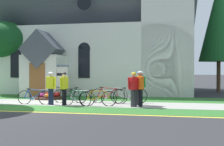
% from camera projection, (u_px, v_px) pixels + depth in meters
% --- Properties ---
extents(ground, '(140.00, 140.00, 0.00)m').
position_uv_depth(ground, '(61.00, 97.00, 15.90)').
color(ground, '#2B2B2D').
extents(sidewalk_slab, '(32.00, 2.15, 0.01)m').
position_uv_depth(sidewalk_slab, '(64.00, 103.00, 13.06)').
color(sidewalk_slab, '#99968E').
rests_on(sidewalk_slab, ground).
extents(grass_verge, '(32.00, 1.59, 0.01)m').
position_uv_depth(grass_verge, '(48.00, 109.00, 11.21)').
color(grass_verge, '#2D6628').
rests_on(grass_verge, ground).
extents(church_lawn, '(24.00, 2.62, 0.01)m').
position_uv_depth(church_lawn, '(78.00, 98.00, 15.41)').
color(church_lawn, '#2D6628').
rests_on(church_lawn, ground).
extents(curb_paint_stripe, '(28.00, 0.16, 0.01)m').
position_uv_depth(curb_paint_stripe, '(38.00, 112.00, 10.28)').
color(curb_paint_stripe, yellow).
rests_on(curb_paint_stripe, ground).
extents(church_building, '(14.19, 10.48, 13.84)m').
position_uv_depth(church_building, '(105.00, 32.00, 20.44)').
color(church_building, silver).
rests_on(church_building, ground).
extents(church_sign, '(2.13, 0.28, 1.98)m').
position_uv_depth(church_sign, '(51.00, 77.00, 15.50)').
color(church_sign, slate).
rests_on(church_sign, ground).
extents(flower_bed, '(1.86, 1.86, 0.34)m').
position_uv_depth(flower_bed, '(49.00, 97.00, 15.11)').
color(flower_bed, '#382319').
rests_on(flower_bed, ground).
extents(bicycle_silver, '(1.68, 0.67, 0.82)m').
position_uv_depth(bicycle_silver, '(130.00, 96.00, 12.89)').
color(bicycle_silver, black).
rests_on(bicycle_silver, ground).
extents(bicycle_white, '(1.77, 0.12, 0.82)m').
position_uv_depth(bicycle_white, '(70.00, 96.00, 13.20)').
color(bicycle_white, black).
rests_on(bicycle_white, ground).
extents(bicycle_red, '(1.63, 0.69, 0.77)m').
position_uv_depth(bicycle_red, '(76.00, 98.00, 12.21)').
color(bicycle_red, black).
rests_on(bicycle_red, ground).
extents(bicycle_black, '(1.78, 0.08, 0.84)m').
position_uv_depth(bicycle_black, '(108.00, 95.00, 13.05)').
color(bicycle_black, black).
rests_on(bicycle_black, ground).
extents(bicycle_orange, '(1.71, 0.37, 0.79)m').
position_uv_depth(bicycle_orange, '(98.00, 98.00, 11.99)').
color(bicycle_orange, black).
rests_on(bicycle_orange, ground).
extents(bicycle_blue, '(1.75, 0.17, 0.79)m').
position_uv_depth(bicycle_blue, '(35.00, 97.00, 12.56)').
color(bicycle_blue, black).
rests_on(bicycle_blue, ground).
extents(cyclist_in_blue_jersey, '(0.64, 0.31, 1.61)m').
position_uv_depth(cyclist_in_blue_jersey, '(139.00, 86.00, 12.25)').
color(cyclist_in_blue_jersey, '#2D2D33').
rests_on(cyclist_in_blue_jersey, ground).
extents(cyclist_in_orange_jersey, '(0.52, 0.49, 1.58)m').
position_uv_depth(cyclist_in_orange_jersey, '(134.00, 87.00, 11.73)').
color(cyclist_in_orange_jersey, '#2D2D33').
rests_on(cyclist_in_orange_jersey, ground).
extents(cyclist_in_white_jersey, '(0.33, 0.73, 1.63)m').
position_uv_depth(cyclist_in_white_jersey, '(141.00, 86.00, 11.77)').
color(cyclist_in_white_jersey, black).
rests_on(cyclist_in_white_jersey, ground).
extents(cyclist_in_green_jersey, '(0.58, 0.39, 1.58)m').
position_uv_depth(cyclist_in_green_jersey, '(51.00, 86.00, 12.36)').
color(cyclist_in_green_jersey, '#191E38').
rests_on(cyclist_in_green_jersey, ground).
extents(cyclist_in_red_jersey, '(0.27, 0.66, 1.58)m').
position_uv_depth(cyclist_in_red_jersey, '(64.00, 86.00, 12.23)').
color(cyclist_in_red_jersey, black).
rests_on(cyclist_in_red_jersey, ground).
extents(roadside_conifer, '(2.89, 2.89, 8.44)m').
position_uv_depth(roadside_conifer, '(219.00, 21.00, 19.31)').
color(roadside_conifer, '#4C3823').
rests_on(roadside_conifer, ground).
extents(yard_deciduous_tree, '(3.74, 3.74, 5.10)m').
position_uv_depth(yard_deciduous_tree, '(5.00, 40.00, 18.32)').
color(yard_deciduous_tree, '#4C3823').
rests_on(yard_deciduous_tree, ground).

